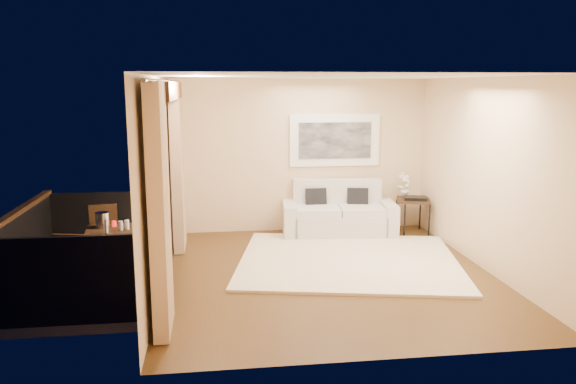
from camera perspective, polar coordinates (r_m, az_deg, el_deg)
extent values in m
plane|color=#513617|center=(7.91, 4.11, -8.32)|extent=(5.00, 5.00, 0.00)
plane|color=white|center=(7.48, 4.40, 11.63)|extent=(5.00, 5.00, 0.00)
plane|color=beige|center=(10.01, 1.34, 3.71)|extent=(4.50, 0.00, 4.50)
plane|color=beige|center=(5.21, 9.85, -3.13)|extent=(4.50, 0.00, 4.50)
plane|color=beige|center=(8.33, 19.59, 1.63)|extent=(0.00, 5.00, 5.00)
plane|color=beige|center=(9.28, -11.91, 2.91)|extent=(0.00, 2.70, 2.70)
plane|color=beige|center=(5.65, -14.63, -2.22)|extent=(0.00, 2.70, 2.70)
plane|color=beige|center=(7.35, -13.34, 10.22)|extent=(0.00, 2.40, 2.40)
cube|color=#311D10|center=(7.34, -12.38, 10.03)|extent=(0.28, 2.40, 0.22)
cube|color=#605B56|center=(7.95, -19.06, -9.27)|extent=(1.80, 2.60, 0.12)
cube|color=black|center=(8.00, -25.37, -5.39)|extent=(0.06, 2.60, 1.00)
cube|color=black|center=(8.98, -17.70, -3.15)|extent=(1.80, 0.06, 1.00)
cube|color=black|center=(6.60, -21.52, -8.43)|extent=(1.80, 0.06, 1.00)
cube|color=#311D10|center=(7.88, -25.68, -1.76)|extent=(0.10, 2.60, 0.06)
cube|color=tan|center=(8.98, -11.15, 2.48)|extent=(0.16, 0.75, 2.62)
cube|color=tan|center=(5.93, -12.93, -1.83)|extent=(0.16, 0.75, 2.62)
cylinder|color=#4C473F|center=(7.34, -12.26, 10.89)|extent=(0.04, 4.80, 0.04)
cube|color=white|center=(10.06, 4.77, 5.26)|extent=(1.62, 0.05, 0.92)
cube|color=black|center=(10.03, 4.81, 5.24)|extent=(1.30, 0.02, 0.64)
cube|color=#F3E4C4|center=(8.46, 6.16, -6.93)|extent=(3.68, 3.36, 0.04)
cube|color=silver|center=(9.87, 5.19, -3.26)|extent=(1.64, 0.97, 0.39)
cube|color=silver|center=(10.11, 4.98, -0.83)|extent=(1.59, 0.34, 0.76)
cube|color=silver|center=(9.77, 0.18, -2.80)|extent=(0.29, 0.85, 0.57)
cube|color=silver|center=(10.00, 10.11, -2.66)|extent=(0.29, 0.85, 0.57)
cube|color=silver|center=(9.74, 3.02, -1.85)|extent=(0.80, 0.80, 0.13)
cube|color=silver|center=(9.85, 7.43, -1.80)|extent=(0.80, 0.80, 0.13)
cube|color=black|center=(9.92, 2.86, -0.70)|extent=(0.37, 0.17, 0.38)
cube|color=black|center=(10.01, 7.09, -0.65)|extent=(0.40, 0.24, 0.38)
cube|color=#311D10|center=(10.14, 12.60, -0.82)|extent=(0.70, 0.70, 0.04)
cylinder|color=black|center=(9.93, 11.76, -2.84)|extent=(0.03, 0.03, 0.57)
cylinder|color=black|center=(10.08, 14.16, -2.73)|extent=(0.03, 0.03, 0.57)
cylinder|color=black|center=(10.34, 10.95, -2.27)|extent=(0.03, 0.03, 0.57)
cylinder|color=black|center=(10.49, 13.27, -2.17)|extent=(0.03, 0.03, 0.57)
cube|color=black|center=(10.11, 12.81, -0.60)|extent=(0.45, 0.38, 0.05)
imported|color=white|center=(10.21, 11.76, 0.72)|extent=(0.28, 0.24, 0.46)
cube|color=#311D10|center=(7.68, -17.55, -3.82)|extent=(0.70, 0.70, 0.05)
cylinder|color=#311D10|center=(7.59, -19.63, -7.06)|extent=(0.04, 0.04, 0.69)
cylinder|color=#311D10|center=(7.49, -15.79, -7.05)|extent=(0.04, 0.04, 0.69)
cylinder|color=#311D10|center=(8.06, -18.89, -5.96)|extent=(0.04, 0.04, 0.69)
cylinder|color=#311D10|center=(7.98, -15.28, -5.93)|extent=(0.04, 0.04, 0.69)
cube|color=#311D10|center=(8.75, -18.11, -4.11)|extent=(0.45, 0.45, 0.05)
cube|color=#311D10|center=(8.52, -18.21, -2.90)|extent=(0.39, 0.11, 0.51)
cylinder|color=#311D10|center=(8.96, -17.00, -5.15)|extent=(0.03, 0.03, 0.40)
cylinder|color=#311D10|center=(8.96, -19.02, -5.25)|extent=(0.03, 0.03, 0.40)
cylinder|color=#311D10|center=(8.65, -16.99, -5.70)|extent=(0.03, 0.03, 0.40)
cylinder|color=#311D10|center=(8.66, -19.08, -5.81)|extent=(0.03, 0.03, 0.40)
cube|color=#311D10|center=(6.90, -21.72, -8.33)|extent=(0.47, 0.47, 0.05)
cube|color=#311D10|center=(6.98, -21.22, -6.06)|extent=(0.39, 0.13, 0.51)
cylinder|color=#311D10|center=(6.91, -23.38, -10.35)|extent=(0.03, 0.03, 0.40)
cylinder|color=#311D10|center=(6.77, -20.97, -10.61)|extent=(0.03, 0.03, 0.40)
cylinder|color=#311D10|center=(7.17, -22.19, -9.49)|extent=(0.03, 0.03, 0.40)
cylinder|color=#311D10|center=(7.04, -19.85, -9.71)|extent=(0.03, 0.03, 0.40)
cylinder|color=silver|center=(7.80, -18.35, -2.70)|extent=(0.18, 0.18, 0.20)
cylinder|color=red|center=(7.83, -17.25, -3.08)|extent=(0.06, 0.06, 0.07)
cylinder|color=white|center=(7.49, -17.97, -3.30)|extent=(0.04, 0.04, 0.18)
cylinder|color=silver|center=(7.58, -16.64, -3.29)|extent=(0.06, 0.06, 0.12)
cylinder|color=silver|center=(7.62, -16.06, -3.20)|extent=(0.06, 0.06, 0.12)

